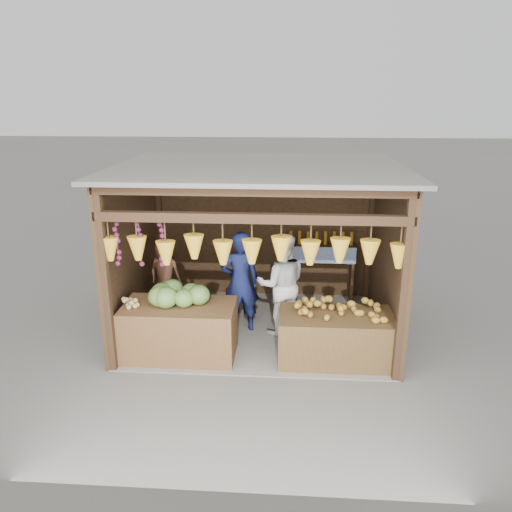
{
  "coord_description": "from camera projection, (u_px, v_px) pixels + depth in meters",
  "views": [
    {
      "loc": [
        0.46,
        -7.43,
        3.64
      ],
      "look_at": [
        -0.04,
        -0.1,
        1.28
      ],
      "focal_mm": 35.0,
      "sensor_mm": 36.0,
      "label": 1
    }
  ],
  "objects": [
    {
      "name": "back_shelf",
      "position": [
        320.0,
        255.0,
        9.09
      ],
      "size": [
        1.25,
        0.32,
        1.32
      ],
      "color": "#382314",
      "rests_on": "ground"
    },
    {
      "name": "counter_left",
      "position": [
        180.0,
        331.0,
        7.22
      ],
      "size": [
        1.6,
        0.85,
        0.8
      ],
      "primitive_type": "cube",
      "color": "#54341C",
      "rests_on": "ground"
    },
    {
      "name": "man_standing",
      "position": [
        240.0,
        283.0,
        7.86
      ],
      "size": [
        0.7,
        0.55,
        1.67
      ],
      "primitive_type": "imported",
      "rotation": [
        0.0,
        0.0,
        3.42
      ],
      "color": "#131B49",
      "rests_on": "ground"
    },
    {
      "name": "tanfruit_pile",
      "position": [
        131.0,
        301.0,
        7.08
      ],
      "size": [
        0.34,
        0.4,
        0.13
      ],
      "primitive_type": null,
      "color": "tan",
      "rests_on": "counter_left"
    },
    {
      "name": "stall_structure",
      "position": [
        256.0,
        231.0,
        7.66
      ],
      "size": [
        4.3,
        3.3,
        2.66
      ],
      "color": "slate",
      "rests_on": "ground"
    },
    {
      "name": "melon_pile",
      "position": [
        178.0,
        293.0,
        7.1
      ],
      "size": [
        1.0,
        0.5,
        0.32
      ],
      "primitive_type": null,
      "color": "#215516",
      "rests_on": "counter_left"
    },
    {
      "name": "mango_pile",
      "position": [
        340.0,
        307.0,
        6.98
      ],
      "size": [
        1.4,
        0.64,
        0.22
      ],
      "primitive_type": null,
      "color": "#CC501B",
      "rests_on": "counter_right"
    },
    {
      "name": "ground",
      "position": [
        259.0,
        328.0,
        8.2
      ],
      "size": [
        80.0,
        80.0,
        0.0
      ],
      "primitive_type": "plane",
      "color": "#514F49",
      "rests_on": "ground"
    },
    {
      "name": "stool",
      "position": [
        168.0,
        315.0,
        8.3
      ],
      "size": [
        0.34,
        0.34,
        0.32
      ],
      "primitive_type": "cube",
      "color": "black",
      "rests_on": "ground"
    },
    {
      "name": "counter_right",
      "position": [
        335.0,
        338.0,
        7.1
      ],
      "size": [
        1.61,
        0.85,
        0.71
      ],
      "primitive_type": "cube",
      "color": "#452F17",
      "rests_on": "ground"
    },
    {
      "name": "woman_standing",
      "position": [
        282.0,
        284.0,
        7.81
      ],
      "size": [
        0.88,
        0.73,
        1.66
      ],
      "primitive_type": "imported",
      "rotation": [
        0.0,
        0.0,
        3.27
      ],
      "color": "silver",
      "rests_on": "ground"
    },
    {
      "name": "vendor_seated",
      "position": [
        165.0,
        274.0,
        8.08
      ],
      "size": [
        0.63,
        0.5,
        1.14
      ],
      "primitive_type": "imported",
      "rotation": [
        0.0,
        0.0,
        2.87
      ],
      "color": "brown",
      "rests_on": "stool"
    }
  ]
}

